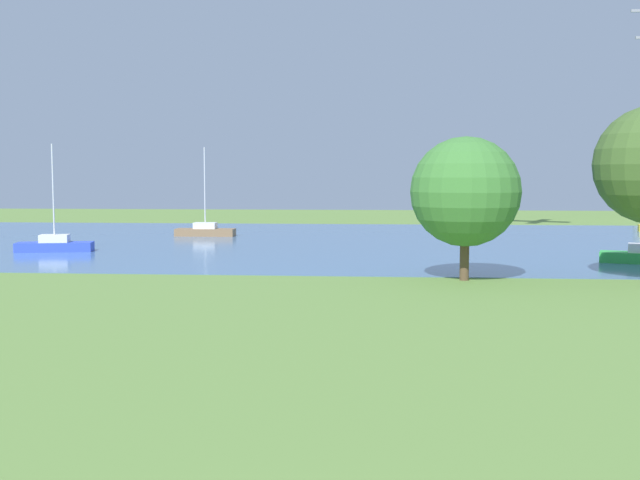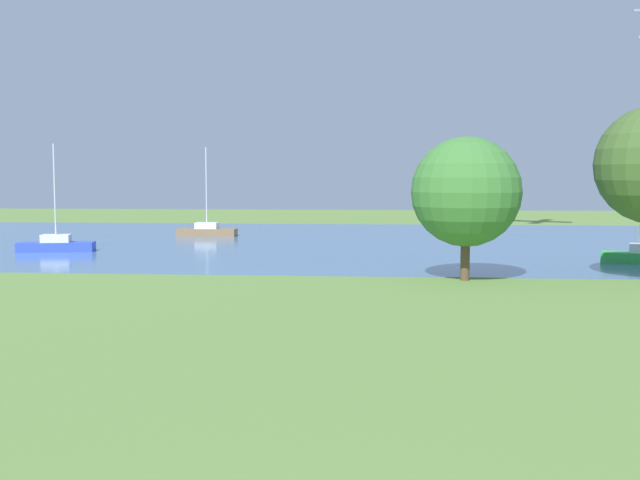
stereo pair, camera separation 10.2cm
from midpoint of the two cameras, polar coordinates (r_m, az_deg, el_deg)
name	(u,v)px [view 1 (the left image)]	position (r m, az deg, el deg)	size (l,w,h in m)	color
ground_plane	(360,304)	(30.12, 2.86, -4.72)	(160.00, 160.00, 0.00)	olive
water_surface	(371,241)	(57.91, 3.76, -0.11)	(140.00, 40.00, 0.02)	teal
sailboat_blue	(55,245)	(53.05, -19.06, -0.33)	(5.00, 2.40, 6.97)	blue
sailboat_brown	(205,231)	(63.46, -8.52, 0.70)	(4.81, 1.53, 7.20)	brown
tree_east_near	(465,192)	(37.00, 10.62, 3.51)	(5.19, 5.19, 6.80)	brown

